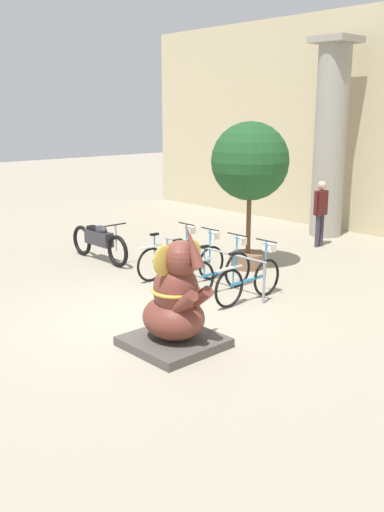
{
  "coord_description": "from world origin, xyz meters",
  "views": [
    {
      "loc": [
        6.92,
        -5.5,
        3.32
      ],
      "look_at": [
        0.2,
        0.66,
        1.0
      ],
      "focal_mm": 40.0,
      "sensor_mm": 36.0,
      "label": 1
    }
  ],
  "objects_px": {
    "elephant_statue": "(176,305)",
    "motorcycle": "(99,241)",
    "bicycle_1": "(194,264)",
    "potted_tree": "(250,165)",
    "bicycle_2": "(221,271)",
    "bicycle_3": "(250,279)",
    "bicycle_0": "(171,257)",
    "person_pedestrian": "(321,208)"
  },
  "relations": [
    {
      "from": "bicycle_1",
      "to": "motorcycle",
      "type": "height_order",
      "value": "bicycle_1"
    },
    {
      "from": "motorcycle",
      "to": "potted_tree",
      "type": "xyz_separation_m",
      "value": [
        2.65,
        2.07,
        1.75
      ]
    },
    {
      "from": "bicycle_0",
      "to": "elephant_statue",
      "type": "height_order",
      "value": "elephant_statue"
    },
    {
      "from": "bicycle_1",
      "to": "motorcycle",
      "type": "bearing_deg",
      "value": -172.28
    },
    {
      "from": "bicycle_0",
      "to": "bicycle_3",
      "type": "bearing_deg",
      "value": 0.25
    },
    {
      "from": "potted_tree",
      "to": "elephant_statue",
      "type": "bearing_deg",
      "value": -60.91
    },
    {
      "from": "bicycle_0",
      "to": "bicycle_3",
      "type": "relative_size",
      "value": 1.0
    },
    {
      "from": "motorcycle",
      "to": "bicycle_0",
      "type": "bearing_deg",
      "value": 10.73
    },
    {
      "from": "bicycle_0",
      "to": "bicycle_1",
      "type": "distance_m",
      "value": 0.72
    },
    {
      "from": "bicycle_2",
      "to": "bicycle_1",
      "type": "bearing_deg",
      "value": -178.98
    },
    {
      "from": "person_pedestrian",
      "to": "potted_tree",
      "type": "distance_m",
      "value": 3.07
    },
    {
      "from": "bicycle_2",
      "to": "elephant_statue",
      "type": "bearing_deg",
      "value": -59.07
    },
    {
      "from": "bicycle_2",
      "to": "potted_tree",
      "type": "height_order",
      "value": "potted_tree"
    },
    {
      "from": "bicycle_0",
      "to": "bicycle_3",
      "type": "xyz_separation_m",
      "value": [
        2.15,
        0.01,
        0.0
      ]
    },
    {
      "from": "bicycle_1",
      "to": "person_pedestrian",
      "type": "relative_size",
      "value": 1.02
    },
    {
      "from": "elephant_statue",
      "to": "bicycle_2",
      "type": "bearing_deg",
      "value": 120.93
    },
    {
      "from": "bicycle_0",
      "to": "bicycle_1",
      "type": "xyz_separation_m",
      "value": [
        0.72,
        -0.01,
        0.0
      ]
    },
    {
      "from": "elephant_statue",
      "to": "person_pedestrian",
      "type": "bearing_deg",
      "value": 109.06
    },
    {
      "from": "motorcycle",
      "to": "person_pedestrian",
      "type": "xyz_separation_m",
      "value": [
        2.53,
        4.88,
        0.52
      ]
    },
    {
      "from": "bicycle_2",
      "to": "person_pedestrian",
      "type": "distance_m",
      "value": 4.63
    },
    {
      "from": "bicycle_0",
      "to": "elephant_statue",
      "type": "xyz_separation_m",
      "value": [
        2.83,
        -2.33,
        0.23
      ]
    },
    {
      "from": "elephant_statue",
      "to": "person_pedestrian",
      "type": "xyz_separation_m",
      "value": [
        -2.36,
        6.82,
        0.35
      ]
    },
    {
      "from": "bicycle_1",
      "to": "potted_tree",
      "type": "distance_m",
      "value": 2.48
    },
    {
      "from": "potted_tree",
      "to": "bicycle_0",
      "type": "bearing_deg",
      "value": -109.55
    },
    {
      "from": "bicycle_1",
      "to": "bicycle_0",
      "type": "bearing_deg",
      "value": 178.94
    },
    {
      "from": "bicycle_2",
      "to": "potted_tree",
      "type": "xyz_separation_m",
      "value": [
        -0.84,
        1.68,
        1.8
      ]
    },
    {
      "from": "elephant_statue",
      "to": "motorcycle",
      "type": "xyz_separation_m",
      "value": [
        -4.89,
        1.94,
        -0.17
      ]
    },
    {
      "from": "bicycle_2",
      "to": "bicycle_3",
      "type": "height_order",
      "value": "same"
    },
    {
      "from": "elephant_statue",
      "to": "motorcycle",
      "type": "height_order",
      "value": "elephant_statue"
    },
    {
      "from": "potted_tree",
      "to": "bicycle_2",
      "type": "bearing_deg",
      "value": -63.57
    },
    {
      "from": "bicycle_1",
      "to": "person_pedestrian",
      "type": "bearing_deg",
      "value": 93.11
    },
    {
      "from": "bicycle_0",
      "to": "bicycle_2",
      "type": "distance_m",
      "value": 1.43
    },
    {
      "from": "bicycle_2",
      "to": "motorcycle",
      "type": "xyz_separation_m",
      "value": [
        -3.49,
        -0.39,
        0.05
      ]
    },
    {
      "from": "bicycle_2",
      "to": "bicycle_3",
      "type": "distance_m",
      "value": 0.72
    },
    {
      "from": "person_pedestrian",
      "to": "bicycle_3",
      "type": "bearing_deg",
      "value": -69.46
    },
    {
      "from": "bicycle_0",
      "to": "bicycle_3",
      "type": "distance_m",
      "value": 2.15
    },
    {
      "from": "bicycle_3",
      "to": "bicycle_0",
      "type": "bearing_deg",
      "value": -179.75
    },
    {
      "from": "bicycle_2",
      "to": "person_pedestrian",
      "type": "xyz_separation_m",
      "value": [
        -0.96,
        4.49,
        0.57
      ]
    },
    {
      "from": "bicycle_2",
      "to": "potted_tree",
      "type": "bearing_deg",
      "value": 116.43
    },
    {
      "from": "bicycle_0",
      "to": "bicycle_2",
      "type": "xyz_separation_m",
      "value": [
        1.43,
        -0.0,
        0.0
      ]
    },
    {
      "from": "elephant_statue",
      "to": "person_pedestrian",
      "type": "height_order",
      "value": "elephant_statue"
    },
    {
      "from": "bicycle_1",
      "to": "bicycle_2",
      "type": "height_order",
      "value": "same"
    }
  ]
}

